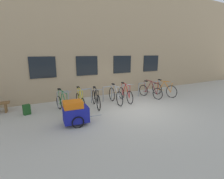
% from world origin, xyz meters
% --- Properties ---
extents(ground_plane, '(42.00, 42.00, 0.00)m').
position_xyz_m(ground_plane, '(0.00, 0.00, 0.00)').
color(ground_plane, '#B2ADA0').
extents(storefront_building, '(28.00, 6.06, 6.88)m').
position_xyz_m(storefront_building, '(0.00, 6.21, 3.44)').
color(storefront_building, tan).
rests_on(storefront_building, ground).
extents(bike_rack, '(6.57, 0.05, 0.83)m').
position_xyz_m(bike_rack, '(0.07, 1.90, 0.50)').
color(bike_rack, gray).
rests_on(bike_rack, ground).
extents(bicycle_red, '(0.44, 1.73, 1.04)m').
position_xyz_m(bicycle_red, '(0.35, 1.43, 0.38)').
color(bicycle_red, black).
rests_on(bicycle_red, ground).
extents(bicycle_yellow, '(0.44, 1.70, 1.04)m').
position_xyz_m(bicycle_yellow, '(-2.24, 1.37, 0.38)').
color(bicycle_yellow, black).
rests_on(bicycle_yellow, ground).
extents(bicycle_black, '(0.48, 1.77, 1.00)m').
position_xyz_m(bicycle_black, '(-1.47, 1.28, 0.39)').
color(bicycle_black, black).
rests_on(bicycle_black, ground).
extents(bicycle_silver, '(0.44, 1.75, 1.02)m').
position_xyz_m(bicycle_silver, '(-0.32, 1.35, 0.40)').
color(bicycle_silver, black).
rests_on(bicycle_silver, ground).
extents(bicycle_maroon, '(0.48, 1.74, 1.09)m').
position_xyz_m(bicycle_maroon, '(2.09, 1.39, 0.38)').
color(bicycle_maroon, black).
rests_on(bicycle_maroon, ground).
extents(bicycle_orange, '(0.44, 1.83, 1.01)m').
position_xyz_m(bicycle_orange, '(3.10, 1.29, 0.40)').
color(bicycle_orange, black).
rests_on(bicycle_orange, ground).
extents(bicycle_green, '(0.44, 1.74, 1.05)m').
position_xyz_m(bicycle_green, '(-3.07, 1.25, 0.38)').
color(bicycle_green, black).
rests_on(bicycle_green, ground).
extents(bike_trailer, '(1.47, 0.74, 0.93)m').
position_xyz_m(bike_trailer, '(-2.94, -0.31, 0.47)').
color(bike_trailer, navy).
rests_on(bike_trailer, ground).
extents(backpack, '(0.33, 0.27, 0.44)m').
position_xyz_m(backpack, '(-4.54, 1.69, 0.22)').
color(backpack, '#1E4C1E').
rests_on(backpack, ground).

